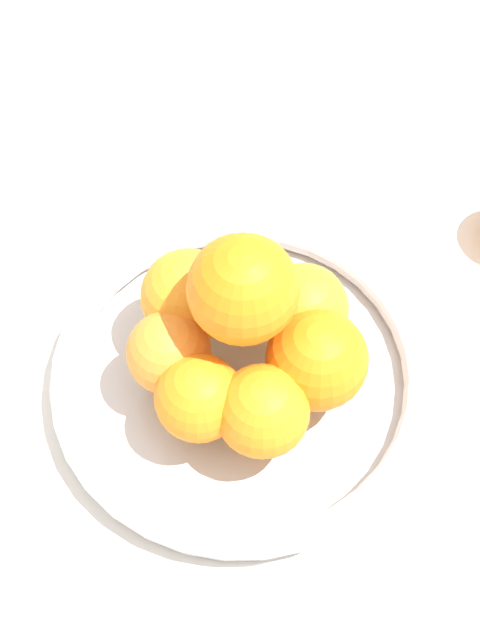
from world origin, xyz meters
name	(u,v)px	position (x,y,z in m)	size (l,w,h in m)	color
ground_plane	(240,386)	(0.00, 0.00, 0.00)	(4.00, 4.00, 0.00)	silver
fruit_bowl	(240,376)	(0.00, 0.00, 0.02)	(0.30, 0.30, 0.03)	silver
orange_pile	(246,332)	(0.00, 0.00, 0.08)	(0.18, 0.18, 0.14)	orange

